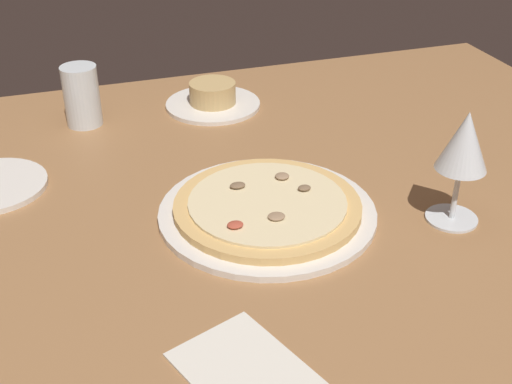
# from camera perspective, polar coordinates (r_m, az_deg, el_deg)

# --- Properties ---
(dining_table) EXTENTS (1.50, 1.10, 0.04)m
(dining_table) POSITION_cam_1_polar(r_m,az_deg,el_deg) (1.04, -0.92, -1.88)
(dining_table) COLOR #996B42
(dining_table) RESTS_ON ground
(pizza_main) EXTENTS (0.32, 0.32, 0.03)m
(pizza_main) POSITION_cam_1_polar(r_m,az_deg,el_deg) (0.99, 0.96, -1.42)
(pizza_main) COLOR silver
(pizza_main) RESTS_ON dining_table
(ramekin_on_saucer) EXTENTS (0.19, 0.19, 0.05)m
(ramekin_on_saucer) POSITION_cam_1_polar(r_m,az_deg,el_deg) (1.35, -3.66, 7.90)
(ramekin_on_saucer) COLOR silver
(ramekin_on_saucer) RESTS_ON dining_table
(wine_glass_far) EXTENTS (0.08, 0.08, 0.17)m
(wine_glass_far) POSITION_cam_1_polar(r_m,az_deg,el_deg) (0.97, 17.11, 3.74)
(wine_glass_far) COLOR silver
(wine_glass_far) RESTS_ON dining_table
(water_glass) EXTENTS (0.07, 0.07, 0.11)m
(water_glass) POSITION_cam_1_polar(r_m,az_deg,el_deg) (1.30, -14.43, 7.62)
(water_glass) COLOR silver
(water_glass) RESTS_ON dining_table
(paper_menu) EXTENTS (0.17, 0.22, 0.00)m
(paper_menu) POSITION_cam_1_polar(r_m,az_deg,el_deg) (0.74, -0.03, -15.60)
(paper_menu) COLOR silver
(paper_menu) RESTS_ON dining_table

